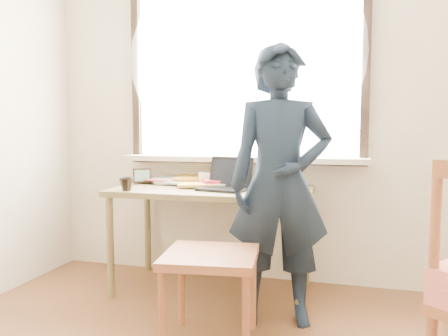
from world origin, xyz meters
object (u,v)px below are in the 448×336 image
(laptop, at_px, (227,182))
(mug_dark, at_px, (127,184))
(person, at_px, (280,185))
(desk, at_px, (212,199))
(mug_white, at_px, (206,179))
(work_chair, at_px, (211,267))

(laptop, bearing_deg, mug_dark, -159.85)
(laptop, height_order, person, person)
(desk, distance_m, person, 0.66)
(laptop, distance_m, mug_dark, 0.68)
(mug_white, distance_m, person, 0.81)
(work_chair, height_order, person, person)
(desk, height_order, mug_white, mug_white)
(desk, bearing_deg, mug_dark, -152.87)
(person, bearing_deg, mug_dark, 162.44)
(mug_dark, height_order, work_chair, mug_dark)
(desk, relative_size, person, 0.83)
(mug_white, bearing_deg, work_chair, -71.13)
(desk, height_order, mug_dark, mug_dark)
(desk, bearing_deg, mug_white, 119.95)
(mug_white, bearing_deg, desk, -60.05)
(work_chair, bearing_deg, laptop, 98.20)
(desk, relative_size, laptop, 3.70)
(desk, distance_m, laptop, 0.18)
(laptop, bearing_deg, person, -38.19)
(laptop, distance_m, person, 0.53)
(work_chair, bearing_deg, mug_dark, 147.25)
(laptop, bearing_deg, work_chair, -81.80)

